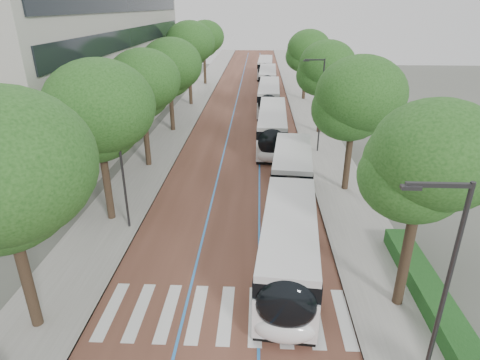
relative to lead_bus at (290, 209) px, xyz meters
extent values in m
plane|color=#51544C|center=(-3.32, -7.74, -1.63)|extent=(160.00, 160.00, 0.00)
cube|color=#553226|center=(-3.32, 32.26, -1.62)|extent=(11.00, 140.00, 0.02)
cube|color=gray|center=(-10.82, 32.26, -1.57)|extent=(4.00, 140.00, 0.12)
cube|color=gray|center=(4.18, 32.26, -1.57)|extent=(4.00, 140.00, 0.12)
cube|color=gray|center=(-8.92, 32.26, -1.57)|extent=(0.20, 140.00, 0.14)
cube|color=gray|center=(2.28, 32.26, -1.57)|extent=(0.20, 140.00, 0.14)
cube|color=silver|center=(-8.12, -6.74, -1.60)|extent=(0.55, 3.60, 0.01)
cube|color=silver|center=(-6.87, -6.74, -1.60)|extent=(0.55, 3.60, 0.01)
cube|color=silver|center=(-5.62, -6.74, -1.60)|extent=(0.55, 3.60, 0.01)
cube|color=silver|center=(-4.37, -6.74, -1.60)|extent=(0.55, 3.60, 0.01)
cube|color=silver|center=(-3.12, -6.74, -1.60)|extent=(0.55, 3.60, 0.01)
cube|color=silver|center=(-1.87, -6.74, -1.60)|extent=(0.55, 3.60, 0.01)
cube|color=silver|center=(-0.62, -6.74, -1.60)|extent=(0.55, 3.60, 0.01)
cube|color=silver|center=(0.63, -6.74, -1.60)|extent=(0.55, 3.60, 0.01)
cube|color=silver|center=(1.88, -6.74, -1.60)|extent=(0.55, 3.60, 0.01)
cube|color=blue|center=(-4.92, 32.26, -1.60)|extent=(0.12, 126.00, 0.01)
cube|color=blue|center=(-1.72, 32.26, -1.60)|extent=(0.12, 126.00, 0.01)
cube|color=#9E9C92|center=(-22.82, 20.26, 5.37)|extent=(18.00, 40.00, 14.00)
cube|color=black|center=(-13.77, 20.26, 1.37)|extent=(0.12, 38.00, 1.60)
cube|color=black|center=(-13.77, 20.26, 4.57)|extent=(0.12, 38.00, 1.60)
cube|color=black|center=(-13.77, 20.26, 7.77)|extent=(0.12, 38.00, 1.60)
cube|color=black|center=(-13.77, 20.26, 10.77)|extent=(0.12, 38.00, 1.60)
cube|color=#164017|center=(5.78, -7.74, -1.11)|extent=(1.20, 14.00, 0.80)
cylinder|color=#2B2A2D|center=(3.48, -10.74, 2.49)|extent=(0.14, 0.14, 8.00)
cube|color=#2B2A2D|center=(2.68, -10.74, 6.39)|extent=(1.70, 0.12, 0.12)
cube|color=#2B2A2D|center=(1.98, -10.74, 6.31)|extent=(0.50, 0.20, 0.10)
cylinder|color=#2B2A2D|center=(3.48, 14.26, 2.49)|extent=(0.14, 0.14, 8.00)
cube|color=#2B2A2D|center=(2.68, 14.26, 6.39)|extent=(1.70, 0.12, 0.12)
cube|color=#2B2A2D|center=(1.98, 14.26, 6.31)|extent=(0.50, 0.20, 0.10)
cylinder|color=#2B2A2D|center=(-9.42, 0.26, 2.49)|extent=(0.14, 0.14, 8.00)
cylinder|color=black|center=(-10.82, -7.74, 0.72)|extent=(0.44, 0.44, 4.70)
ellipsoid|color=#1A4415|center=(-10.82, -7.74, 4.99)|extent=(6.32, 6.32, 5.37)
cylinder|color=black|center=(-10.82, 1.26, 0.68)|extent=(0.44, 0.44, 4.62)
ellipsoid|color=#1A4415|center=(-10.82, 1.26, 4.88)|extent=(6.03, 6.03, 5.12)
cylinder|color=black|center=(-10.82, 10.26, 0.64)|extent=(0.44, 0.44, 4.53)
ellipsoid|color=#1A4415|center=(-10.82, 10.26, 4.76)|extent=(5.50, 5.50, 4.68)
cylinder|color=black|center=(-10.82, 20.26, 0.57)|extent=(0.44, 0.44, 4.40)
ellipsoid|color=#1A4415|center=(-10.82, 20.26, 4.57)|extent=(6.08, 6.08, 5.16)
cylinder|color=black|center=(-10.82, 32.26, 0.95)|extent=(0.44, 0.44, 5.16)
ellipsoid|color=#1A4415|center=(-10.82, 32.26, 5.65)|extent=(6.15, 6.15, 5.23)
cylinder|color=black|center=(-10.82, 47.26, 0.82)|extent=(0.44, 0.44, 4.90)
ellipsoid|color=#1A4415|center=(-10.82, 47.26, 5.28)|extent=(6.00, 6.00, 5.10)
cylinder|color=black|center=(4.38, -5.74, 0.69)|extent=(0.44, 0.44, 4.63)
ellipsoid|color=#1A4415|center=(4.38, -5.74, 4.90)|extent=(4.85, 4.85, 4.12)
cylinder|color=black|center=(4.38, 6.26, 0.61)|extent=(0.44, 0.44, 4.48)
ellipsoid|color=#1A4415|center=(4.38, 6.26, 4.68)|extent=(5.81, 5.81, 4.93)
cylinder|color=black|center=(4.38, 20.26, 0.60)|extent=(0.44, 0.44, 4.45)
ellipsoid|color=#1A4415|center=(4.38, 20.26, 4.65)|extent=(5.47, 5.47, 4.65)
cylinder|color=black|center=(4.38, 36.26, 0.60)|extent=(0.44, 0.44, 4.45)
ellipsoid|color=#1A4415|center=(4.38, 36.26, 4.64)|extent=(5.75, 5.75, 4.89)
cylinder|color=black|center=(0.12, 1.29, 0.15)|extent=(2.37, 1.10, 2.30)
cube|color=white|center=(-0.34, -3.82, -0.37)|extent=(3.32, 9.54, 1.82)
cube|color=black|center=(-0.34, -3.82, 0.77)|extent=(3.34, 9.36, 0.97)
cube|color=silver|center=(-0.34, -3.82, 1.42)|extent=(3.25, 9.35, 0.31)
cube|color=black|center=(-0.34, -3.82, -1.45)|extent=(3.24, 9.17, 0.35)
cube|color=white|center=(0.50, 5.60, -0.37)|extent=(3.18, 7.93, 1.82)
cube|color=black|center=(0.50, 5.60, 0.77)|extent=(3.20, 7.78, 0.97)
cube|color=silver|center=(0.50, 5.60, 1.42)|extent=(3.11, 7.77, 0.31)
cube|color=black|center=(0.50, 5.60, -1.45)|extent=(3.10, 7.62, 0.35)
ellipsoid|color=black|center=(-0.74, -8.33, 0.38)|extent=(2.44, 1.30, 2.28)
ellipsoid|color=white|center=(-0.74, -8.38, -0.76)|extent=(2.43, 1.20, 1.14)
cylinder|color=black|center=(-1.67, -5.99, -1.13)|extent=(0.39, 1.02, 1.00)
cylinder|color=black|center=(0.58, -6.19, -1.13)|extent=(0.39, 1.02, 1.00)
cylinder|color=black|center=(-0.48, 7.36, -1.13)|extent=(0.39, 1.02, 1.00)
cylinder|color=black|center=(1.77, 7.16, -1.13)|extent=(0.39, 1.02, 1.00)
cylinder|color=black|center=(-1.19, -0.65, -1.13)|extent=(0.39, 1.02, 1.00)
cylinder|color=black|center=(1.06, -0.85, -1.13)|extent=(0.39, 1.02, 1.00)
cube|color=white|center=(-0.56, 16.57, -0.37)|extent=(2.91, 12.08, 1.82)
cube|color=black|center=(-0.56, 16.57, 0.77)|extent=(2.94, 11.84, 0.97)
cube|color=silver|center=(-0.56, 16.57, 1.42)|extent=(2.85, 11.84, 0.31)
cube|color=black|center=(-0.56, 16.57, -1.45)|extent=(2.84, 11.60, 0.35)
ellipsoid|color=black|center=(-0.76, 10.73, 0.38)|extent=(2.39, 1.18, 2.28)
ellipsoid|color=white|center=(-0.76, 10.68, -0.76)|extent=(2.38, 1.08, 1.14)
cylinder|color=black|center=(-1.81, 13.02, -1.13)|extent=(0.33, 1.01, 1.00)
cylinder|color=black|center=(0.44, 12.94, -1.13)|extent=(0.33, 1.01, 1.00)
cylinder|color=black|center=(-1.56, 20.41, -1.13)|extent=(0.33, 1.01, 1.00)
cylinder|color=black|center=(0.70, 20.33, -1.13)|extent=(0.33, 1.01, 1.00)
cube|color=white|center=(-0.61, 29.93, -0.37)|extent=(2.90, 12.08, 1.82)
cube|color=black|center=(-0.61, 29.93, 0.77)|extent=(2.94, 11.84, 0.97)
cube|color=silver|center=(-0.61, 29.93, 1.42)|extent=(2.85, 11.84, 0.31)
cube|color=black|center=(-0.61, 29.93, -1.45)|extent=(2.84, 11.60, 0.35)
ellipsoid|color=black|center=(-0.81, 24.09, 0.38)|extent=(2.39, 1.18, 2.28)
ellipsoid|color=white|center=(-0.81, 24.04, -0.76)|extent=(2.38, 1.08, 1.14)
cylinder|color=black|center=(-1.86, 26.37, -1.13)|extent=(0.33, 1.01, 1.00)
cylinder|color=black|center=(0.40, 26.30, -1.13)|extent=(0.33, 1.01, 1.00)
cylinder|color=black|center=(-1.61, 33.77, -1.13)|extent=(0.33, 1.01, 1.00)
cylinder|color=black|center=(0.65, 33.69, -1.13)|extent=(0.33, 1.01, 1.00)
cube|color=white|center=(-0.56, 43.05, -0.37)|extent=(2.81, 12.06, 1.82)
cube|color=black|center=(-0.56, 43.05, 0.77)|extent=(2.85, 11.82, 0.97)
cube|color=silver|center=(-0.56, 43.05, 1.42)|extent=(2.76, 11.82, 0.31)
cube|color=black|center=(-0.56, 43.05, -1.45)|extent=(2.75, 11.58, 0.35)
ellipsoid|color=black|center=(-0.71, 37.21, 0.38)|extent=(2.38, 1.16, 2.28)
ellipsoid|color=white|center=(-0.71, 37.16, -0.76)|extent=(2.38, 1.06, 1.14)
cylinder|color=black|center=(-1.78, 39.49, -1.13)|extent=(0.33, 1.01, 1.00)
cylinder|color=black|center=(0.48, 39.43, -1.13)|extent=(0.33, 1.01, 1.00)
cylinder|color=black|center=(-1.59, 46.88, -1.13)|extent=(0.33, 1.01, 1.00)
cylinder|color=black|center=(0.67, 46.82, -1.13)|extent=(0.33, 1.01, 1.00)
cube|color=white|center=(-0.76, 55.75, -0.37)|extent=(2.88, 12.07, 1.82)
cube|color=black|center=(-0.76, 55.75, 0.77)|extent=(2.91, 11.84, 0.97)
cube|color=silver|center=(-0.76, 55.75, 1.42)|extent=(2.82, 11.83, 0.31)
cube|color=black|center=(-0.76, 55.75, -1.45)|extent=(2.82, 11.59, 0.35)
ellipsoid|color=black|center=(-0.95, 49.90, 0.38)|extent=(2.38, 1.17, 2.28)
ellipsoid|color=white|center=(-0.95, 49.85, -0.76)|extent=(2.38, 1.07, 1.14)
cylinder|color=black|center=(-2.01, 52.19, -1.13)|extent=(0.33, 1.01, 1.00)
cylinder|color=black|center=(0.25, 52.12, -1.13)|extent=(0.33, 1.01, 1.00)
cylinder|color=black|center=(-1.77, 59.58, -1.13)|extent=(0.33, 1.01, 1.00)
cylinder|color=black|center=(0.49, 59.51, -1.13)|extent=(0.33, 1.01, 1.00)
camera|label=1|loc=(-1.90, -20.10, 10.53)|focal=30.00mm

